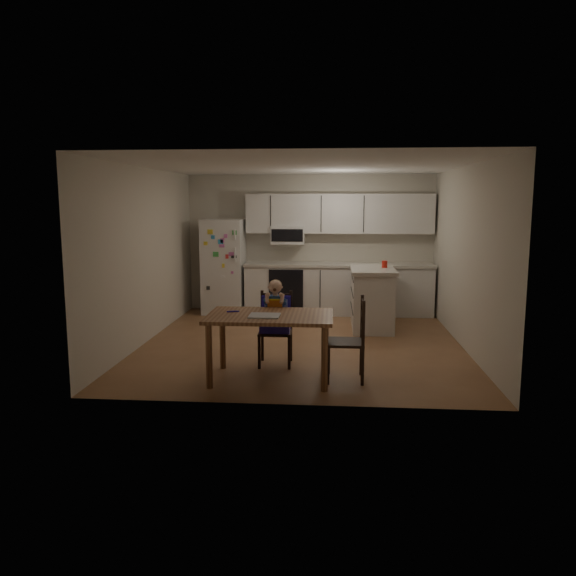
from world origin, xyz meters
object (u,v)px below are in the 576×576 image
(kitchen_island, at_px, (372,298))
(dining_table, at_px, (270,323))
(red_cup, at_px, (385,264))
(refrigerator, at_px, (224,266))
(chair_booster, at_px, (276,313))
(chair_side, at_px, (354,334))

(kitchen_island, height_order, dining_table, kitchen_island)
(kitchen_island, bearing_deg, red_cup, 13.35)
(kitchen_island, xyz_separation_m, red_cup, (0.19, 0.05, 0.54))
(refrigerator, relative_size, kitchen_island, 1.29)
(refrigerator, bearing_deg, kitchen_island, -21.99)
(red_cup, bearing_deg, chair_booster, -124.35)
(chair_side, bearing_deg, red_cup, 168.94)
(chair_booster, height_order, chair_side, chair_booster)
(kitchen_island, bearing_deg, dining_table, -115.41)
(kitchen_island, xyz_separation_m, dining_table, (-1.33, -2.79, 0.16))
(refrigerator, relative_size, chair_side, 1.79)
(chair_booster, bearing_deg, dining_table, -91.07)
(dining_table, distance_m, chair_booster, 0.61)
(refrigerator, bearing_deg, chair_booster, -68.35)
(red_cup, xyz_separation_m, chair_side, (-0.57, -2.79, -0.49))
(red_cup, bearing_deg, refrigerator, 160.21)
(dining_table, bearing_deg, chair_booster, 90.08)
(kitchen_island, relative_size, chair_side, 1.38)
(kitchen_island, bearing_deg, refrigerator, 158.01)
(chair_side, bearing_deg, refrigerator, -149.03)
(chair_booster, distance_m, chair_side, 1.11)
(refrigerator, bearing_deg, red_cup, -19.79)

